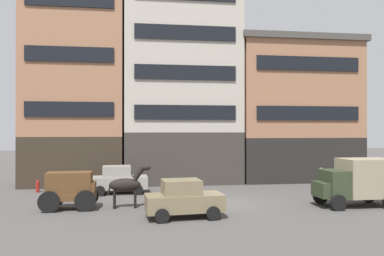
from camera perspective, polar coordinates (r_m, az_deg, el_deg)
name	(u,v)px	position (r m, az deg, el deg)	size (l,w,h in m)	color
ground_plane	(222,204)	(21.78, 4.60, -11.46)	(120.00, 120.00, 0.00)	#4C4947
building_far_left	(77,81)	(31.24, -17.24, 6.88)	(7.92, 6.16, 16.14)	#33281E
building_center_left	(182,80)	(31.01, -1.58, 7.28)	(9.61, 6.16, 16.54)	#38332D
building_center_right	(294,110)	(33.24, 15.29, 2.75)	(10.48, 6.16, 11.88)	black
cargo_wagon	(70,188)	(21.01, -18.11, -8.69)	(2.94, 1.58, 1.98)	brown
draft_horse	(127,184)	(20.67, -9.95, -8.49)	(2.35, 0.65, 2.30)	black
delivery_truck_near	(357,180)	(22.69, 23.94, -7.35)	(4.38, 2.18, 2.62)	#2D3823
sedan_dark	(118,180)	(25.40, -11.19, -7.77)	(3.79, 2.05, 1.83)	gray
sedan_light	(184,199)	(18.18, -1.28, -10.77)	(3.83, 2.14, 1.83)	#7A6B4C
pedestrian_officer	(321,177)	(27.14, 19.14, -7.13)	(0.49, 0.49, 1.79)	black
fire_hydrant_curbside	(38,186)	(27.47, -22.55, -8.21)	(0.24, 0.24, 0.83)	maroon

